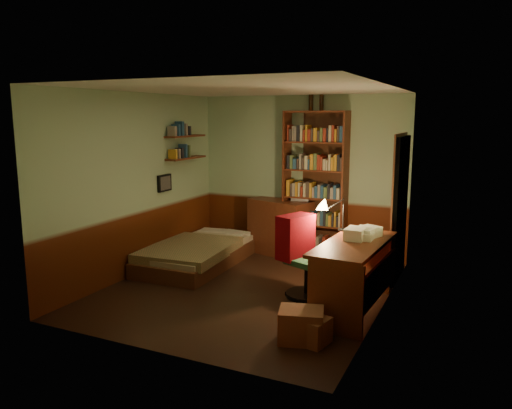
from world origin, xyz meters
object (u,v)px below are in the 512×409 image
at_px(mini_stereo, 300,196).
at_px(desk, 353,276).
at_px(cardboard_box_a, 301,325).
at_px(bookshelf, 315,185).
at_px(office_chair, 307,261).
at_px(cardboard_box_b, 310,330).
at_px(bed, 197,246).
at_px(dresser, 280,227).
at_px(desk_lamp, 344,206).

relative_size(mini_stereo, desk, 0.18).
height_order(desk, cardboard_box_a, desk).
bearing_deg(bookshelf, cardboard_box_a, -70.96).
bearing_deg(mini_stereo, office_chair, -80.78).
relative_size(desk, office_chair, 1.64).
relative_size(mini_stereo, cardboard_box_b, 0.77).
bearing_deg(bed, bookshelf, 37.19).
bearing_deg(dresser, bed, -113.22).
height_order(bookshelf, cardboard_box_b, bookshelf).
height_order(bed, bookshelf, bookshelf).
bearing_deg(desk_lamp, cardboard_box_b, -99.10).
distance_m(bed, dresser, 1.46).
height_order(dresser, bookshelf, bookshelf).
bearing_deg(desk_lamp, mini_stereo, 114.06).
relative_size(office_chair, cardboard_box_a, 2.10).
relative_size(bed, bookshelf, 0.86).
xyz_separation_m(office_chair, cardboard_box_a, (0.37, -1.21, -0.30)).
xyz_separation_m(desk_lamp, office_chair, (-0.35, -0.35, -0.68)).
xyz_separation_m(bed, desk, (2.63, -0.80, 0.11)).
xyz_separation_m(mini_stereo, cardboard_box_a, (1.14, -3.06, -0.82)).
height_order(dresser, mini_stereo, mini_stereo).
height_order(bed, cardboard_box_b, bed).
distance_m(bookshelf, desk_lamp, 1.69).
bearing_deg(mini_stereo, bookshelf, -22.02).
relative_size(desk, cardboard_box_a, 3.45).
height_order(office_chair, cardboard_box_a, office_chair).
xyz_separation_m(desk, desk_lamp, (-0.28, 0.53, 0.73)).
bearing_deg(mini_stereo, bed, -148.11).
bearing_deg(cardboard_box_b, office_chair, 110.72).
relative_size(desk, desk_lamp, 2.41).
bearing_deg(cardboard_box_b, bookshelf, 107.71).
bearing_deg(bookshelf, mini_stereo, 174.24).
xyz_separation_m(bed, desk_lamp, (2.35, -0.26, 0.84)).
height_order(mini_stereo, office_chair, mini_stereo).
height_order(cardboard_box_a, cardboard_box_b, cardboard_box_a).
bearing_deg(bed, mini_stereo, 43.64).
relative_size(dresser, desk_lamp, 1.60).
bearing_deg(cardboard_box_b, bed, 143.40).
bearing_deg(cardboard_box_a, dresser, 115.98).
bearing_deg(desk, cardboard_box_b, -96.60).
xyz_separation_m(dresser, mini_stereo, (0.30, 0.12, 0.53)).
bearing_deg(mini_stereo, cardboard_box_a, -83.00).
distance_m(dresser, cardboard_box_a, 3.28).
relative_size(mini_stereo, office_chair, 0.30).
bearing_deg(desk, bed, 166.54).
bearing_deg(desk, mini_stereo, 128.06).
distance_m(bed, desk_lamp, 2.51).
height_order(bed, desk, desk).
bearing_deg(desk_lamp, desk, -74.96).
distance_m(mini_stereo, bookshelf, 0.33).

